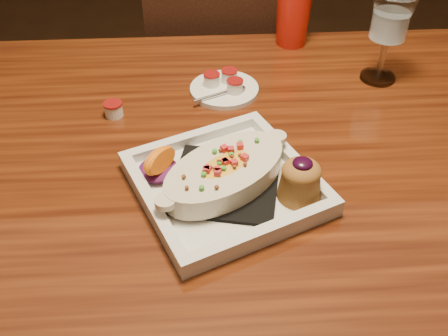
{
  "coord_description": "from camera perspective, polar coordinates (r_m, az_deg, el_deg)",
  "views": [
    {
      "loc": [
        -0.07,
        -0.67,
        1.3
      ],
      "look_at": [
        -0.04,
        -0.07,
        0.77
      ],
      "focal_mm": 40.0,
      "sensor_mm": 36.0,
      "label": 1
    }
  ],
  "objects": [
    {
      "name": "table",
      "position": [
        0.94,
        1.99,
        -2.7
      ],
      "size": [
        1.5,
        0.9,
        0.75
      ],
      "color": "maroon",
      "rests_on": "floor"
    },
    {
      "name": "chair_far",
      "position": [
        1.53,
        -0.2,
        9.72
      ],
      "size": [
        0.42,
        0.42,
        0.93
      ],
      "rotation": [
        0.0,
        0.0,
        3.14
      ],
      "color": "black",
      "rests_on": "floor"
    },
    {
      "name": "plate",
      "position": [
        0.78,
        0.85,
        -1.11
      ],
      "size": [
        0.35,
        0.35,
        0.08
      ],
      "rotation": [
        0.0,
        0.0,
        0.41
      ],
      "color": "silver",
      "rests_on": "table"
    },
    {
      "name": "goblet",
      "position": [
        1.07,
        18.47,
        15.58
      ],
      "size": [
        0.09,
        0.09,
        0.18
      ],
      "color": "silver",
      "rests_on": "table"
    },
    {
      "name": "saucer",
      "position": [
        1.02,
        0.01,
        9.23
      ],
      "size": [
        0.14,
        0.14,
        0.09
      ],
      "color": "silver",
      "rests_on": "table"
    },
    {
      "name": "creamer_loose",
      "position": [
        0.97,
        -12.52,
        6.59
      ],
      "size": [
        0.04,
        0.04,
        0.03
      ],
      "color": "silver",
      "rests_on": "table"
    },
    {
      "name": "red_tumbler",
      "position": [
        1.2,
        7.89,
        16.85
      ],
      "size": [
        0.08,
        0.08,
        0.13
      ],
      "primitive_type": "cone",
      "color": "red",
      "rests_on": "table"
    }
  ]
}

